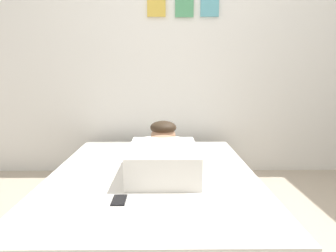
{
  "coord_description": "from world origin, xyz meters",
  "views": [
    {
      "loc": [
        -0.18,
        -1.61,
        0.95
      ],
      "look_at": [
        -0.15,
        0.8,
        0.57
      ],
      "focal_mm": 36.14,
      "sensor_mm": 36.0,
      "label": 1
    }
  ],
  "objects_px": {
    "bed": "(153,196)",
    "pillow": "(162,143)",
    "coffee_cup": "(168,152)",
    "cell_phone": "(119,200)",
    "person_lying": "(163,153)"
  },
  "relations": [
    {
      "from": "bed",
      "to": "pillow",
      "type": "height_order",
      "value": "pillow"
    },
    {
      "from": "pillow",
      "to": "bed",
      "type": "bearing_deg",
      "value": -94.94
    },
    {
      "from": "coffee_cup",
      "to": "cell_phone",
      "type": "bearing_deg",
      "value": -105.8
    },
    {
      "from": "bed",
      "to": "coffee_cup",
      "type": "bearing_deg",
      "value": 75.38
    },
    {
      "from": "coffee_cup",
      "to": "cell_phone",
      "type": "distance_m",
      "value": 0.92
    },
    {
      "from": "cell_phone",
      "to": "person_lying",
      "type": "bearing_deg",
      "value": 69.19
    },
    {
      "from": "pillow",
      "to": "person_lying",
      "type": "relative_size",
      "value": 0.57
    },
    {
      "from": "pillow",
      "to": "cell_phone",
      "type": "xyz_separation_m",
      "value": [
        -0.21,
        -1.15,
        -0.05
      ]
    },
    {
      "from": "bed",
      "to": "coffee_cup",
      "type": "relative_size",
      "value": 16.18
    },
    {
      "from": "person_lying",
      "to": "cell_phone",
      "type": "relative_size",
      "value": 6.57
    },
    {
      "from": "person_lying",
      "to": "coffee_cup",
      "type": "xyz_separation_m",
      "value": [
        0.03,
        0.32,
        -0.07
      ]
    },
    {
      "from": "pillow",
      "to": "coffee_cup",
      "type": "xyz_separation_m",
      "value": [
        0.04,
        -0.26,
        -0.02
      ]
    },
    {
      "from": "bed",
      "to": "cell_phone",
      "type": "bearing_deg",
      "value": -106.67
    },
    {
      "from": "bed",
      "to": "person_lying",
      "type": "xyz_separation_m",
      "value": [
        0.07,
        0.06,
        0.27
      ]
    },
    {
      "from": "pillow",
      "to": "cell_phone",
      "type": "distance_m",
      "value": 1.17
    }
  ]
}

